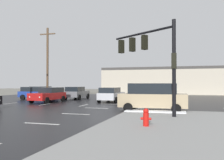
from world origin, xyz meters
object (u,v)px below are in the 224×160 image
Objects in this scene: sedan_silver at (111,94)px; suv_tan at (153,97)px; sedan_red at (49,94)px; sedan_blue at (37,93)px; traffic_signal_mast at (151,52)px; fire_hydrant at (146,117)px; utility_pole_far at (47,62)px; sedan_grey at (77,93)px; sedan_navy at (44,92)px.

suv_tan is (5.36, -7.37, 0.24)m from sedan_silver.
sedan_silver is (6.30, 2.12, 0.00)m from sedan_red.
suv_tan is 1.06× the size of sedan_blue.
traffic_signal_mast is 7.07× the size of fire_hydrant.
sedan_silver is at bearing -24.41° from traffic_signal_mast.
sedan_blue is 4.47m from utility_pole_far.
utility_pole_far is at bearing -37.11° from suv_tan.
traffic_signal_mast is 1.22× the size of sedan_blue.
traffic_signal_mast is at bearing -39.84° from utility_pole_far.
suv_tan is 0.53× the size of utility_pole_far.
traffic_signal_mast is 5.76m from fire_hydrant.
utility_pole_far is at bearing 73.35° from sedan_silver.
sedan_red is 12.78m from suv_tan.
sedan_grey is (0.63, 5.60, 0.00)m from sedan_red.
traffic_signal_mast is 1.14× the size of suv_tan.
sedan_silver is (-5.92, 14.21, 0.32)m from fire_hydrant.
sedan_silver is at bearing -17.38° from utility_pole_far.
fire_hydrant is (0.36, -4.56, -3.49)m from traffic_signal_mast.
fire_hydrant is 21.96m from sedan_blue.
utility_pole_far reaches higher than fire_hydrant.
sedan_navy is at bearing -141.64° from sedan_red.
sedan_silver and sedan_blue have the same top height.
sedan_grey is at bearing 26.98° from sedan_blue.
traffic_signal_mast is 22.37m from sedan_navy.
traffic_signal_mast is at bearing -149.35° from sedan_silver.
utility_pole_far is at bearing -4.18° from traffic_signal_mast.
fire_hydrant is 0.17× the size of sedan_navy.
sedan_grey is at bearing -18.44° from sedan_navy.
sedan_red is 1.00× the size of sedan_blue.
traffic_signal_mast reaches higher than sedan_navy.
utility_pole_far is at bearing -144.35° from sedan_red.
traffic_signal_mast reaches higher than sedan_red.
fire_hydrant is at bearing -47.94° from utility_pole_far.
fire_hydrant is 17.19m from sedan_red.
fire_hydrant is at bearing -149.21° from sedan_grey.
suv_tan is at bearing 94.70° from fire_hydrant.
sedan_grey is 0.50× the size of utility_pole_far.
sedan_red is at bearing -57.09° from utility_pole_far.
sedan_silver is at bearing -9.03° from sedan_blue.
traffic_signal_mast is at bearing 94.53° from fire_hydrant.
sedan_red is 7.31m from utility_pole_far.
utility_pole_far is (1.62, -1.76, 4.00)m from sedan_navy.
fire_hydrant is at bearing 130.19° from traffic_signal_mast.
suv_tan is 17.41m from sedan_blue.
traffic_signal_mast is at bearing -141.90° from sedan_grey.
traffic_signal_mast is at bearing 92.66° from suv_tan.
sedan_red is at bearing 171.14° from sedan_grey.
utility_pole_far is (0.27, 1.98, 4.00)m from sedan_blue.
traffic_signal_mast reaches higher than suv_tan.
sedan_silver is 9.94m from sedan_blue.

